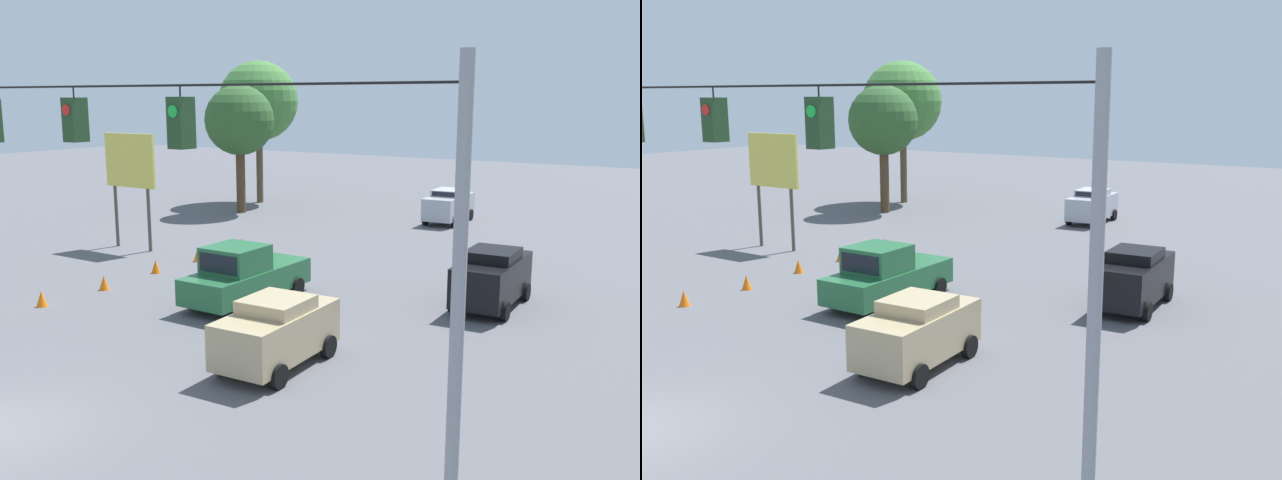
# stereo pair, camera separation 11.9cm
# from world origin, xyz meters

# --- Properties ---
(sedan_black_oncoming_far) EXTENTS (2.11, 4.27, 2.02)m
(sedan_black_oncoming_far) POSITION_xyz_m (-5.89, -14.98, 1.05)
(sedan_black_oncoming_far) COLOR black
(sedan_black_oncoming_far) RESTS_ON ground_plane
(sedan_tan_crossing_near) EXTENTS (2.09, 3.92, 1.90)m
(sedan_tan_crossing_near) POSITION_xyz_m (-2.95, -6.49, 0.99)
(sedan_tan_crossing_near) COLOR tan
(sedan_tan_crossing_near) RESTS_ON ground_plane
(pickup_truck_green_withflow_mid) EXTENTS (2.24, 5.15, 2.12)m
(pickup_truck_green_withflow_mid) POSITION_xyz_m (1.58, -10.77, 0.98)
(pickup_truck_green_withflow_mid) COLOR #236038
(pickup_truck_green_withflow_mid) RESTS_ON ground_plane
(sedan_silver_withflow_deep) EXTENTS (2.13, 4.39, 1.93)m
(sedan_silver_withflow_deep) POSITION_xyz_m (1.96, -29.98, 1.00)
(sedan_silver_withflow_deep) COLOR #A8AAB2
(sedan_silver_withflow_deep) RESTS_ON ground_plane
(traffic_cone_second) EXTENTS (0.38, 0.38, 0.55)m
(traffic_cone_second) POSITION_xyz_m (7.19, -6.59, 0.28)
(traffic_cone_second) COLOR orange
(traffic_cone_second) RESTS_ON ground_plane
(traffic_cone_third) EXTENTS (0.38, 0.38, 0.55)m
(traffic_cone_third) POSITION_xyz_m (7.09, -9.23, 0.28)
(traffic_cone_third) COLOR orange
(traffic_cone_third) RESTS_ON ground_plane
(traffic_cone_fourth) EXTENTS (0.38, 0.38, 0.55)m
(traffic_cone_fourth) POSITION_xyz_m (7.36, -12.15, 0.28)
(traffic_cone_fourth) COLOR orange
(traffic_cone_fourth) RESTS_ON ground_plane
(traffic_cone_fifth) EXTENTS (0.38, 0.38, 0.55)m
(traffic_cone_fifth) POSITION_xyz_m (7.36, -14.68, 0.28)
(traffic_cone_fifth) COLOR orange
(traffic_cone_fifth) RESTS_ON ground_plane
(traffic_cone_farthest) EXTENTS (0.38, 0.38, 0.55)m
(traffic_cone_farthest) POSITION_xyz_m (7.25, -17.64, 0.28)
(traffic_cone_farthest) COLOR orange
(traffic_cone_farthest) RESTS_ON ground_plane
(roadside_billboard) EXTENTS (3.15, 0.16, 5.46)m
(roadside_billboard) POSITION_xyz_m (11.77, -15.07, 3.83)
(roadside_billboard) COLOR #4C473D
(roadside_billboard) RESTS_ON ground_plane
(tree_horizon_left) EXTENTS (4.29, 4.29, 7.87)m
(tree_horizon_left) POSITION_xyz_m (14.35, -26.41, 5.66)
(tree_horizon_left) COLOR #4C3823
(tree_horizon_left) RESTS_ON ground_plane
(tree_horizon_right) EXTENTS (5.32, 5.32, 9.52)m
(tree_horizon_right) POSITION_xyz_m (16.05, -30.57, 6.83)
(tree_horizon_right) COLOR brown
(tree_horizon_right) RESTS_ON ground_plane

